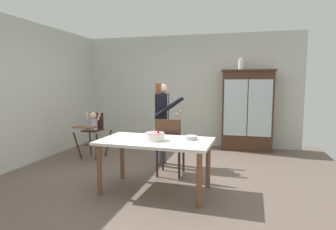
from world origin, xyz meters
TOP-DOWN VIEW (x-y plane):
  - ground_plane at (0.00, 0.00)m, footprint 6.24×6.24m
  - wall_back at (0.00, 2.63)m, footprint 5.32×0.06m
  - wall_left at (-2.63, 0.00)m, footprint 0.06×5.32m
  - china_cabinet at (1.42, 2.37)m, footprint 1.17×0.48m
  - ceramic_vase at (1.26, 2.37)m, footprint 0.13×0.13m
  - high_chair_with_toddler at (-1.65, 0.85)m, footprint 0.62×0.72m
  - adult_person at (-0.13, 0.71)m, footprint 0.53×0.51m
  - dining_table at (0.12, -0.57)m, footprint 1.61×0.95m
  - birthday_cake at (0.12, -0.60)m, footprint 0.28×0.28m
  - serving_bowl at (0.60, -0.42)m, footprint 0.18×0.18m
  - dining_chair_far_side at (0.16, 0.09)m, footprint 0.44×0.44m

SIDE VIEW (x-z plane):
  - ground_plane at x=0.00m, z-range 0.00..0.00m
  - dining_chair_far_side at x=0.16m, z-range 0.08..1.04m
  - dining_table at x=0.12m, z-range 0.28..1.02m
  - high_chair_with_toddler at x=-1.65m, z-range 0.18..1.13m
  - serving_bowl at x=0.60m, z-range 0.74..0.79m
  - birthday_cake at x=0.12m, z-range 0.70..0.89m
  - china_cabinet at x=1.42m, z-range 0.01..1.84m
  - adult_person at x=-0.13m, z-range 0.20..1.73m
  - wall_back at x=0.00m, z-range 0.00..2.70m
  - wall_left at x=-2.63m, z-range 0.00..2.70m
  - ceramic_vase at x=1.26m, z-range 1.82..2.09m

